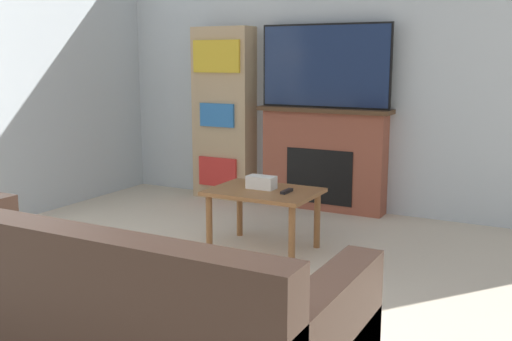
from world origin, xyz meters
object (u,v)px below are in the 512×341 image
Objects in this scene: fireplace at (323,158)px; tv at (325,66)px; couch at (86,325)px; bookshelf at (224,114)px; coffee_table at (264,199)px.

tv is at bearing -90.00° from fireplace.
bookshelf is (-1.40, 3.53, 0.61)m from couch.
tv reaches higher than fireplace.
couch is (0.27, -3.55, -0.22)m from fireplace.
couch reaches higher than coffee_table.
tv reaches higher than coffee_table.
coffee_table is (0.07, -1.40, -1.00)m from tv.
coffee_table is at bearing -49.38° from bookshelf.
couch is at bearing -84.66° from coffee_table.
coffee_table is (-0.20, 2.13, 0.12)m from couch.
tv is (0.00, -0.02, 0.89)m from fireplace.
coffee_table is at bearing -87.01° from fireplace.
couch is 1.34× the size of bookshelf.
tv is at bearing 94.43° from couch.
couch is at bearing -85.57° from tv.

